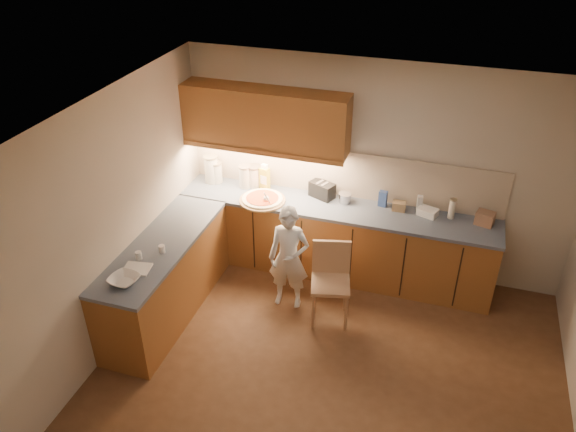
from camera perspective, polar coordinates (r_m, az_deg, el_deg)
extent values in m
plane|color=#53331C|center=(5.78, 4.10, -15.82)|extent=(4.50, 4.50, 0.00)
cube|color=beige|center=(6.59, 8.80, 4.58)|extent=(4.50, 0.04, 2.60)
cube|color=beige|center=(5.73, -17.75, -1.12)|extent=(0.04, 4.00, 2.60)
cube|color=white|center=(4.26, 5.42, 8.63)|extent=(4.50, 4.00, 0.04)
cube|color=#995F2C|center=(6.83, 4.68, -2.48)|extent=(3.75, 0.60, 0.88)
cube|color=#995F2C|center=(6.33, -12.28, -6.28)|extent=(0.60, 2.00, 0.88)
cube|color=#4C586C|center=(6.58, 4.85, 0.84)|extent=(3.77, 0.62, 0.04)
cube|color=#4C586C|center=(6.07, -12.76, -2.84)|extent=(0.62, 2.02, 0.04)
cube|color=black|center=(7.02, -8.09, -1.67)|extent=(0.02, 0.01, 0.80)
cube|color=black|center=(6.81, -3.51, -2.52)|extent=(0.02, 0.01, 0.80)
cube|color=black|center=(6.65, 1.34, -3.40)|extent=(0.02, 0.01, 0.80)
cube|color=black|center=(6.54, 6.40, -4.29)|extent=(0.02, 0.01, 0.80)
cube|color=black|center=(6.49, 11.60, -5.18)|extent=(0.02, 0.01, 0.80)
cube|color=black|center=(6.49, 16.86, -6.02)|extent=(0.02, 0.01, 0.80)
cube|color=#C5B298|center=(6.68, 5.54, 4.32)|extent=(3.75, 0.02, 0.58)
cube|color=#995F2C|center=(6.50, -2.35, 9.85)|extent=(1.95, 0.35, 0.70)
cube|color=#995F2C|center=(6.49, -2.81, 6.42)|extent=(1.95, 0.02, 0.06)
cylinder|color=tan|center=(6.65, -2.62, 1.61)|extent=(0.55, 0.55, 0.02)
cylinder|color=#FAECC3|center=(6.64, -2.63, 1.77)|extent=(0.48, 0.48, 0.02)
cylinder|color=#C33D1A|center=(6.64, -2.63, 1.87)|extent=(0.38, 0.38, 0.01)
sphere|color=white|center=(6.57, -2.22, 1.79)|extent=(0.07, 0.07, 0.07)
cylinder|color=white|center=(6.49, -2.06, 1.71)|extent=(0.08, 0.12, 0.22)
imported|color=white|center=(6.19, 0.10, -4.29)|extent=(0.48, 0.33, 1.25)
cylinder|color=tan|center=(6.10, 2.57, -9.72)|extent=(0.04, 0.04, 0.46)
cylinder|color=tan|center=(6.10, 5.90, -9.83)|extent=(0.04, 0.04, 0.46)
cylinder|color=tan|center=(6.36, 2.67, -7.65)|extent=(0.04, 0.04, 0.46)
cylinder|color=tan|center=(6.37, 5.84, -7.75)|extent=(0.04, 0.04, 0.46)
cube|color=tan|center=(6.07, 4.34, -6.90)|extent=(0.50, 0.50, 0.04)
cube|color=tan|center=(6.08, 4.43, -4.14)|extent=(0.41, 0.13, 0.41)
imported|color=white|center=(5.56, -16.31, -6.26)|extent=(0.32, 0.32, 0.07)
cylinder|color=beige|center=(7.07, -7.80, 4.66)|extent=(0.17, 0.17, 0.33)
cylinder|color=gray|center=(6.99, -7.91, 5.97)|extent=(0.18, 0.18, 0.02)
cylinder|color=beige|center=(7.08, -7.28, 4.36)|extent=(0.14, 0.14, 0.25)
cylinder|color=tan|center=(7.02, -7.35, 5.34)|extent=(0.15, 0.15, 0.02)
cylinder|color=beige|center=(6.92, -4.39, 3.94)|extent=(0.14, 0.14, 0.27)
cylinder|color=gray|center=(6.85, -4.44, 5.01)|extent=(0.15, 0.15, 0.02)
cylinder|color=silver|center=(6.93, -3.43, 3.98)|extent=(0.16, 0.16, 0.26)
cylinder|color=gray|center=(6.87, -3.47, 5.01)|extent=(0.17, 0.17, 0.02)
cube|color=gold|center=(6.86, -2.39, 3.82)|extent=(0.13, 0.11, 0.28)
cube|color=silver|center=(6.78, -2.42, 5.06)|extent=(0.08, 0.07, 0.05)
cube|color=black|center=(6.71, 3.48, 2.66)|extent=(0.34, 0.27, 0.19)
cube|color=#B9B9BE|center=(6.68, 3.26, 3.49)|extent=(0.08, 0.13, 0.00)
cube|color=#B9B9BE|center=(6.64, 3.76, 3.29)|extent=(0.08, 0.13, 0.00)
cylinder|color=#B3B2B7|center=(6.64, 5.81, 1.81)|extent=(0.14, 0.14, 0.11)
cylinder|color=#B3B2B7|center=(6.61, 5.83, 2.25)|extent=(0.15, 0.15, 0.01)
cube|color=#314D93|center=(6.61, 9.61, 1.74)|extent=(0.10, 0.08, 0.19)
cube|color=tan|center=(6.57, 11.20, 1.00)|extent=(0.15, 0.11, 0.11)
cube|color=silver|center=(6.60, 13.23, 1.28)|extent=(0.07, 0.07, 0.19)
cube|color=white|center=(6.55, 14.00, 0.40)|extent=(0.25, 0.21, 0.09)
cylinder|color=white|center=(6.54, 16.31, 0.68)|extent=(0.07, 0.07, 0.23)
cylinder|color=gray|center=(6.48, 16.47, 1.60)|extent=(0.08, 0.08, 0.02)
cube|color=#9A6F53|center=(6.55, 19.38, -0.22)|extent=(0.23, 0.20, 0.15)
cube|color=silver|center=(5.72, -15.10, -5.20)|extent=(0.29, 0.24, 0.02)
cylinder|color=silver|center=(5.85, -14.94, -3.89)|extent=(0.08, 0.08, 0.08)
cylinder|color=silver|center=(5.88, -12.69, -3.30)|extent=(0.08, 0.08, 0.09)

